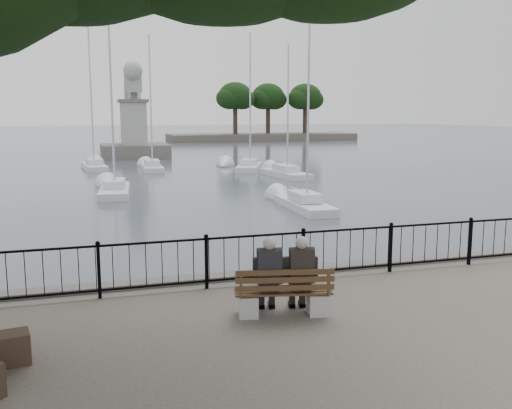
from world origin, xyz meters
name	(u,v)px	position (x,y,z in m)	size (l,w,h in m)	color
harbor	(249,300)	(0.00, 3.00, -0.50)	(260.00, 260.00, 1.20)	#54504A
railing	(256,256)	(0.00, 2.50, 0.56)	(22.06, 0.06, 1.00)	black
bench	(283,298)	(-0.09, 0.66, 0.30)	(1.69, 0.82, 0.86)	gray
person_left	(268,278)	(-0.31, 0.80, 0.63)	(0.48, 0.73, 1.36)	black
person_right	(300,277)	(0.22, 0.68, 0.63)	(0.48, 0.73, 1.36)	black
lion_monument	(134,133)	(2.00, 49.92, 1.38)	(6.43, 6.43, 9.37)	#54504A
sailboat_b	(115,189)	(-1.52, 23.41, -0.66)	(2.02, 5.45, 11.43)	silver
sailboat_c	(305,203)	(6.49, 15.94, -0.70)	(1.47, 4.93, 9.67)	silver
sailboat_d	(286,173)	(10.31, 28.85, -0.72)	(2.07, 5.60, 9.10)	silver
sailboat_f	(152,166)	(2.06, 36.25, -0.68)	(1.62, 5.14, 10.30)	silver
sailboat_g	(249,166)	(9.30, 34.36, -0.69)	(3.59, 5.77, 10.45)	silver
sailboat_h	(94,164)	(-2.20, 38.40, -0.62)	(1.97, 5.47, 13.04)	silver
far_shore	(266,115)	(25.54, 79.46, 3.00)	(30.00, 8.60, 9.18)	#4E463D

